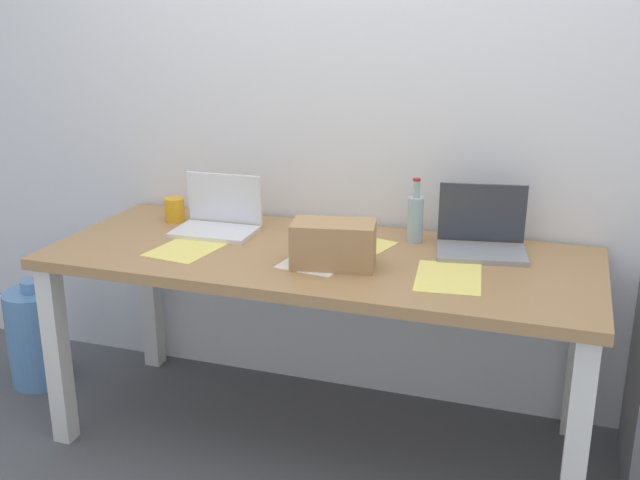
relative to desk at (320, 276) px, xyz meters
The scene contains 14 objects.
ground_plane 0.66m from the desk, ahead, with size 8.00×8.00×0.00m, color #515459.
back_wall 0.79m from the desk, 90.00° to the left, with size 5.20×0.08×2.60m, color white.
desk is the anchor object (origin of this frame).
laptop_left 0.50m from the desk, 164.92° to the left, with size 0.32×0.23×0.22m.
laptop_right 0.60m from the desk, 20.01° to the left, with size 0.34×0.27×0.24m.
beer_bottle 0.42m from the desk, 39.74° to the left, with size 0.06×0.06×0.24m.
computer_mouse 0.16m from the desk, 108.39° to the left, with size 0.06×0.10×0.03m, color #724799.
cardboard_box 0.22m from the desk, 52.83° to the right, with size 0.28×0.15×0.16m, color tan.
coffee_mug 0.73m from the desk, 163.82° to the left, with size 0.08×0.08×0.10m, color gold.
paper_sheet_center 0.11m from the desk, 71.27° to the right, with size 0.21×0.30×0.00m, color white.
paper_sheet_front_left 0.49m from the desk, 168.06° to the right, with size 0.21×0.30×0.00m, color #F4E06B.
paper_sheet_front_right 0.49m from the desk, 11.91° to the right, with size 0.21×0.30×0.00m, color #F4E06B.
paper_sheet_near_back 0.16m from the desk, 41.20° to the left, with size 0.21×0.30×0.00m, color #F4E06B.
water_cooler_jug 1.37m from the desk, behind, with size 0.25×0.25×0.47m.
Camera 1 is at (0.81, -2.41, 1.61)m, focal length 42.33 mm.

